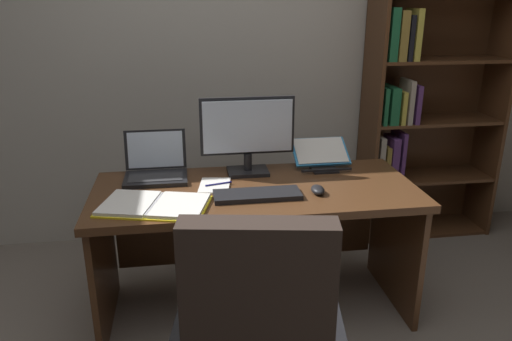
{
  "coord_description": "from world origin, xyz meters",
  "views": [
    {
      "loc": [
        -0.32,
        -1.45,
        1.64
      ],
      "look_at": [
        0.02,
        0.78,
        0.83
      ],
      "focal_mm": 34.49,
      "sensor_mm": 36.0,
      "label": 1
    }
  ],
  "objects_px": {
    "keyboard": "(257,195)",
    "pen": "(218,184)",
    "open_binder": "(154,205)",
    "bookshelf": "(419,93)",
    "notepad": "(215,186)",
    "desk": "(253,217)",
    "monitor": "(248,135)",
    "reading_stand_with_book": "(321,154)",
    "laptop": "(156,168)",
    "computer_mouse": "(318,190)"
  },
  "relations": [
    {
      "from": "keyboard",
      "to": "laptop",
      "type": "bearing_deg",
      "value": 144.83
    },
    {
      "from": "bookshelf",
      "to": "reading_stand_with_book",
      "type": "xyz_separation_m",
      "value": [
        -0.82,
        -0.53,
        -0.23
      ]
    },
    {
      "from": "monitor",
      "to": "notepad",
      "type": "height_order",
      "value": "monitor"
    },
    {
      "from": "keyboard",
      "to": "reading_stand_with_book",
      "type": "distance_m",
      "value": 0.59
    },
    {
      "from": "monitor",
      "to": "laptop",
      "type": "xyz_separation_m",
      "value": [
        -0.49,
        0.0,
        -0.16
      ]
    },
    {
      "from": "open_binder",
      "to": "pen",
      "type": "relative_size",
      "value": 3.89
    },
    {
      "from": "laptop",
      "to": "reading_stand_with_book",
      "type": "relative_size",
      "value": 1.04
    },
    {
      "from": "pen",
      "to": "reading_stand_with_book",
      "type": "bearing_deg",
      "value": 20.94
    },
    {
      "from": "notepad",
      "to": "computer_mouse",
      "type": "bearing_deg",
      "value": -18.9
    },
    {
      "from": "reading_stand_with_book",
      "to": "pen",
      "type": "distance_m",
      "value": 0.64
    },
    {
      "from": "bookshelf",
      "to": "computer_mouse",
      "type": "bearing_deg",
      "value": -135.5
    },
    {
      "from": "bookshelf",
      "to": "reading_stand_with_book",
      "type": "distance_m",
      "value": 1.0
    },
    {
      "from": "bookshelf",
      "to": "keyboard",
      "type": "xyz_separation_m",
      "value": [
        -1.24,
        -0.92,
        -0.29
      ]
    },
    {
      "from": "laptop",
      "to": "keyboard",
      "type": "xyz_separation_m",
      "value": [
        0.49,
        -0.35,
        -0.04
      ]
    },
    {
      "from": "laptop",
      "to": "monitor",
      "type": "bearing_deg",
      "value": -0.06
    },
    {
      "from": "desk",
      "to": "pen",
      "type": "xyz_separation_m",
      "value": [
        -0.18,
        -0.03,
        0.21
      ]
    },
    {
      "from": "desk",
      "to": "computer_mouse",
      "type": "bearing_deg",
      "value": -34.07
    },
    {
      "from": "desk",
      "to": "monitor",
      "type": "relative_size",
      "value": 3.24
    },
    {
      "from": "open_binder",
      "to": "bookshelf",
      "type": "bearing_deg",
      "value": 44.5
    },
    {
      "from": "monitor",
      "to": "reading_stand_with_book",
      "type": "bearing_deg",
      "value": 6.93
    },
    {
      "from": "monitor",
      "to": "reading_stand_with_book",
      "type": "height_order",
      "value": "monitor"
    },
    {
      "from": "computer_mouse",
      "to": "notepad",
      "type": "height_order",
      "value": "computer_mouse"
    },
    {
      "from": "computer_mouse",
      "to": "open_binder",
      "type": "relative_size",
      "value": 0.19
    },
    {
      "from": "reading_stand_with_book",
      "to": "pen",
      "type": "relative_size",
      "value": 2.24
    },
    {
      "from": "keyboard",
      "to": "pen",
      "type": "bearing_deg",
      "value": 135.83
    },
    {
      "from": "bookshelf",
      "to": "laptop",
      "type": "height_order",
      "value": "bookshelf"
    },
    {
      "from": "monitor",
      "to": "open_binder",
      "type": "relative_size",
      "value": 0.93
    },
    {
      "from": "laptop",
      "to": "pen",
      "type": "distance_m",
      "value": 0.37
    },
    {
      "from": "open_binder",
      "to": "reading_stand_with_book",
      "type": "bearing_deg",
      "value": 41.29
    },
    {
      "from": "pen",
      "to": "notepad",
      "type": "bearing_deg",
      "value": 180.0
    },
    {
      "from": "computer_mouse",
      "to": "reading_stand_with_book",
      "type": "bearing_deg",
      "value": 72.54
    },
    {
      "from": "desk",
      "to": "computer_mouse",
      "type": "distance_m",
      "value": 0.41
    },
    {
      "from": "reading_stand_with_book",
      "to": "notepad",
      "type": "height_order",
      "value": "reading_stand_with_book"
    },
    {
      "from": "desk",
      "to": "notepad",
      "type": "height_order",
      "value": "notepad"
    },
    {
      "from": "bookshelf",
      "to": "monitor",
      "type": "bearing_deg",
      "value": -155.05
    },
    {
      "from": "monitor",
      "to": "desk",
      "type": "bearing_deg",
      "value": -86.38
    },
    {
      "from": "desk",
      "to": "open_binder",
      "type": "height_order",
      "value": "open_binder"
    },
    {
      "from": "open_binder",
      "to": "notepad",
      "type": "bearing_deg",
      "value": 52.02
    },
    {
      "from": "laptop",
      "to": "computer_mouse",
      "type": "height_order",
      "value": "laptop"
    },
    {
      "from": "desk",
      "to": "monitor",
      "type": "xyz_separation_m",
      "value": [
        -0.01,
        0.15,
        0.41
      ]
    },
    {
      "from": "bookshelf",
      "to": "open_binder",
      "type": "bearing_deg",
      "value": -150.56
    },
    {
      "from": "keyboard",
      "to": "pen",
      "type": "distance_m",
      "value": 0.24
    },
    {
      "from": "keyboard",
      "to": "notepad",
      "type": "height_order",
      "value": "keyboard"
    },
    {
      "from": "desk",
      "to": "bookshelf",
      "type": "distance_m",
      "value": 1.51
    },
    {
      "from": "desk",
      "to": "monitor",
      "type": "distance_m",
      "value": 0.44
    },
    {
      "from": "desk",
      "to": "pen",
      "type": "relative_size",
      "value": 11.69
    },
    {
      "from": "monitor",
      "to": "notepad",
      "type": "bearing_deg",
      "value": -137.52
    },
    {
      "from": "bookshelf",
      "to": "laptop",
      "type": "distance_m",
      "value": 1.84
    },
    {
      "from": "desk",
      "to": "monitor",
      "type": "height_order",
      "value": "monitor"
    },
    {
      "from": "bookshelf",
      "to": "monitor",
      "type": "relative_size",
      "value": 4.09
    }
  ]
}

